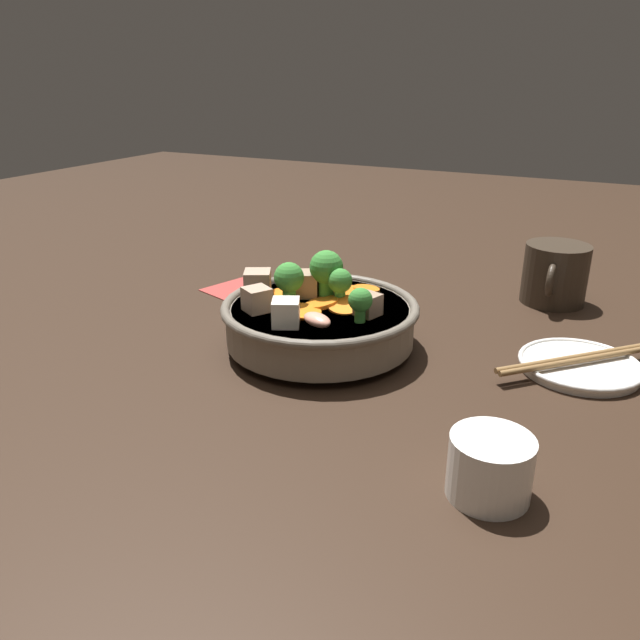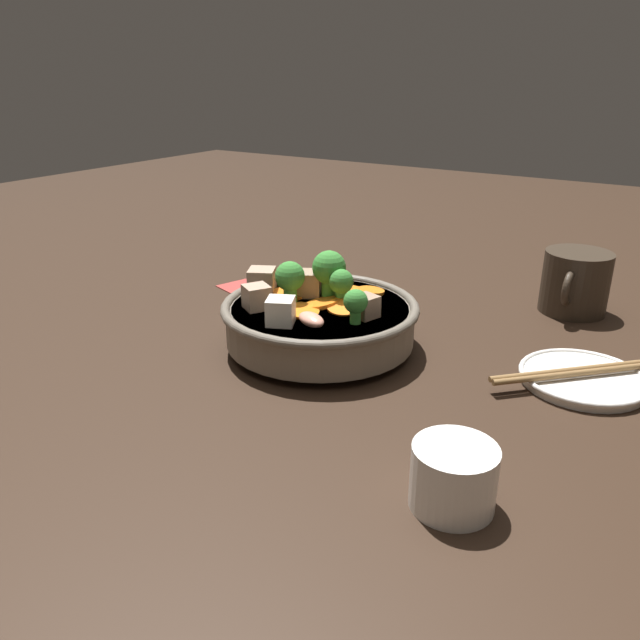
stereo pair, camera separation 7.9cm
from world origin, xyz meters
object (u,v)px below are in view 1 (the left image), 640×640
at_px(dark_mug, 555,274).
at_px(side_saucer, 580,365).
at_px(tea_cup, 490,466).
at_px(stirfry_bowl, 319,317).
at_px(chopsticks_pair, 581,358).

bearing_deg(dark_mug, side_saucer, 15.15).
bearing_deg(tea_cup, dark_mug, -178.23).
bearing_deg(stirfry_bowl, chopsticks_pair, 104.07).
bearing_deg(side_saucer, chopsticks_pair, 0.00).
height_order(stirfry_bowl, tea_cup, stirfry_bowl).
height_order(stirfry_bowl, dark_mug, stirfry_bowl).
distance_m(stirfry_bowl, tea_cup, 0.33).
relative_size(tea_cup, dark_mug, 0.59).
distance_m(tea_cup, dark_mug, 0.51).
bearing_deg(tea_cup, chopsticks_pair, 170.67).
xyz_separation_m(stirfry_bowl, chopsticks_pair, (-0.08, 0.31, -0.03)).
height_order(side_saucer, tea_cup, tea_cup).
bearing_deg(dark_mug, stirfry_bowl, -38.63).
relative_size(dark_mug, chopsticks_pair, 0.69).
distance_m(dark_mug, chopsticks_pair, 0.24).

